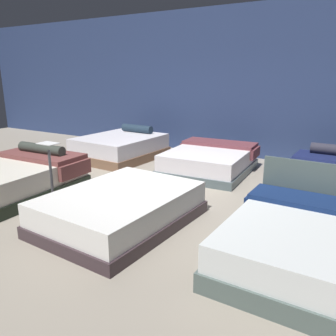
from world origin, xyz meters
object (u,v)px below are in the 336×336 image
at_px(bed_2, 305,244).
at_px(price_sign, 52,185).
at_px(bed_1, 121,208).
at_px(bed_4, 210,160).
at_px(bed_0, 16,178).
at_px(bed_3, 121,147).
at_px(bed_5, 333,177).

bearing_deg(bed_2, price_sign, -174.06).
xyz_separation_m(bed_1, bed_4, (0.01, 2.95, 0.01)).
height_order(bed_1, bed_2, bed_2).
bearing_deg(bed_1, bed_0, -178.32).
bearing_deg(bed_1, bed_3, 131.46).
height_order(bed_2, bed_3, bed_2).
height_order(bed_0, bed_4, bed_0).
xyz_separation_m(bed_4, bed_5, (2.32, 0.10, -0.03)).
xyz_separation_m(bed_5, price_sign, (-3.49, -3.18, 0.18)).
distance_m(bed_1, bed_3, 3.76).
distance_m(bed_4, price_sign, 3.30).
xyz_separation_m(bed_4, price_sign, (-1.17, -3.08, 0.15)).
distance_m(bed_1, bed_5, 3.83).
xyz_separation_m(bed_0, bed_3, (-0.03, 2.89, -0.01)).
relative_size(bed_0, bed_1, 0.98).
distance_m(bed_4, bed_5, 2.32).
xyz_separation_m(bed_1, bed_3, (-2.32, 2.96, 0.04)).
bearing_deg(bed_1, bed_5, 56.07).
bearing_deg(bed_1, bed_2, 7.05).
distance_m(bed_3, bed_4, 2.33).
bearing_deg(bed_1, bed_4, 93.22).
bearing_deg(bed_2, bed_4, 130.94).
height_order(bed_2, price_sign, price_sign).
bearing_deg(bed_1, price_sign, -170.28).
relative_size(bed_2, bed_5, 0.92).
bearing_deg(price_sign, bed_4, 69.14).
xyz_separation_m(bed_1, bed_2, (2.32, 0.15, 0.03)).
bearing_deg(bed_4, bed_5, -0.48).
bearing_deg(price_sign, bed_0, 170.02).
height_order(bed_3, price_sign, price_sign).
relative_size(bed_2, bed_3, 0.96).
bearing_deg(bed_0, bed_3, 88.49).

